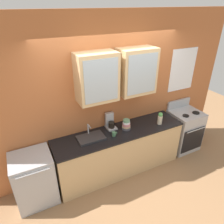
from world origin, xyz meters
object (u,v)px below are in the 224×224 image
(cup_near_sink, at_px, (114,134))
(coffee_maker, at_px, (110,122))
(stove_range, at_px, (184,130))
(vase, at_px, (160,118))
(sink_faucet, at_px, (91,137))
(bowl_stack, at_px, (126,125))
(dishwasher, at_px, (35,179))

(cup_near_sink, bearing_deg, coffee_maker, 77.25)
(stove_range, height_order, cup_near_sink, stove_range)
(cup_near_sink, distance_m, coffee_maker, 0.28)
(stove_range, distance_m, vase, 0.98)
(sink_faucet, xyz_separation_m, coffee_maker, (0.45, 0.16, 0.09))
(bowl_stack, relative_size, cup_near_sink, 1.97)
(vase, bearing_deg, coffee_maker, 161.30)
(stove_range, xyz_separation_m, bowl_stack, (-1.46, 0.02, 0.52))
(stove_range, xyz_separation_m, cup_near_sink, (-1.75, -0.07, 0.47))
(coffee_maker, bearing_deg, cup_near_sink, -102.75)
(stove_range, bearing_deg, coffee_maker, 173.32)
(vase, bearing_deg, cup_near_sink, 177.96)
(sink_faucet, xyz_separation_m, vase, (1.34, -0.14, 0.10))
(coffee_maker, bearing_deg, dishwasher, -172.02)
(stove_range, bearing_deg, dishwasher, -179.92)
(vase, bearing_deg, dishwasher, 177.57)
(cup_near_sink, height_order, dishwasher, cup_near_sink)
(sink_faucet, height_order, dishwasher, sink_faucet)
(stove_range, distance_m, cup_near_sink, 1.82)
(stove_range, distance_m, dishwasher, 3.14)
(vase, relative_size, cup_near_sink, 2.44)
(sink_faucet, distance_m, cup_near_sink, 0.40)
(stove_range, relative_size, coffee_maker, 3.68)
(stove_range, height_order, dishwasher, stove_range)
(sink_faucet, xyz_separation_m, bowl_stack, (0.68, -0.02, 0.07))
(coffee_maker, bearing_deg, vase, -18.70)
(bowl_stack, xyz_separation_m, dishwasher, (-1.68, -0.03, -0.53))
(coffee_maker, bearing_deg, sink_faucet, -160.45)
(stove_range, height_order, coffee_maker, coffee_maker)
(stove_range, relative_size, bowl_stack, 5.48)
(stove_range, xyz_separation_m, vase, (-0.80, -0.10, 0.55))
(bowl_stack, bearing_deg, sink_faucet, 178.61)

